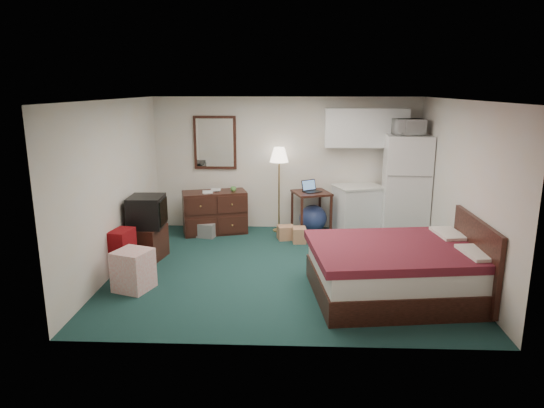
{
  "coord_description": "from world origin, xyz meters",
  "views": [
    {
      "loc": [
        0.1,
        -6.89,
        2.67
      ],
      "look_at": [
        -0.19,
        0.19,
        0.96
      ],
      "focal_mm": 32.0,
      "sensor_mm": 36.0,
      "label": 1
    }
  ],
  "objects_px": {
    "bed": "(397,271)",
    "tv_stand": "(146,242)",
    "suitcase": "(123,252)",
    "desk": "(311,212)",
    "floor_lamp": "(279,190)",
    "fridge": "(406,188)",
    "dresser": "(215,212)",
    "kitchen_counter": "(357,210)"
  },
  "relations": [
    {
      "from": "fridge",
      "to": "tv_stand",
      "type": "xyz_separation_m",
      "value": [
        -4.33,
        -1.25,
        -0.67
      ]
    },
    {
      "from": "bed",
      "to": "desk",
      "type": "bearing_deg",
      "value": 102.65
    },
    {
      "from": "fridge",
      "to": "kitchen_counter",
      "type": "bearing_deg",
      "value": 165.43
    },
    {
      "from": "dresser",
      "to": "tv_stand",
      "type": "relative_size",
      "value": 2.03
    },
    {
      "from": "floor_lamp",
      "to": "suitcase",
      "type": "relative_size",
      "value": 2.41
    },
    {
      "from": "fridge",
      "to": "floor_lamp",
      "type": "bearing_deg",
      "value": 176.03
    },
    {
      "from": "kitchen_counter",
      "to": "fridge",
      "type": "xyz_separation_m",
      "value": [
        0.8,
        -0.28,
        0.49
      ]
    },
    {
      "from": "floor_lamp",
      "to": "tv_stand",
      "type": "bearing_deg",
      "value": -142.22
    },
    {
      "from": "tv_stand",
      "to": "kitchen_counter",
      "type": "bearing_deg",
      "value": 33.65
    },
    {
      "from": "suitcase",
      "to": "tv_stand",
      "type": "bearing_deg",
      "value": 87.33
    },
    {
      "from": "tv_stand",
      "to": "fridge",
      "type": "bearing_deg",
      "value": 26.3
    },
    {
      "from": "fridge",
      "to": "suitcase",
      "type": "relative_size",
      "value": 2.82
    },
    {
      "from": "floor_lamp",
      "to": "fridge",
      "type": "relative_size",
      "value": 0.85
    },
    {
      "from": "dresser",
      "to": "desk",
      "type": "distance_m",
      "value": 1.8
    },
    {
      "from": "desk",
      "to": "kitchen_counter",
      "type": "bearing_deg",
      "value": -15.65
    },
    {
      "from": "kitchen_counter",
      "to": "bed",
      "type": "bearing_deg",
      "value": -106.61
    },
    {
      "from": "tv_stand",
      "to": "suitcase",
      "type": "bearing_deg",
      "value": -92.7
    },
    {
      "from": "desk",
      "to": "suitcase",
      "type": "distance_m",
      "value": 3.55
    },
    {
      "from": "kitchen_counter",
      "to": "bed",
      "type": "height_order",
      "value": "kitchen_counter"
    },
    {
      "from": "bed",
      "to": "suitcase",
      "type": "bearing_deg",
      "value": 163.38
    },
    {
      "from": "floor_lamp",
      "to": "kitchen_counter",
      "type": "relative_size",
      "value": 1.82
    },
    {
      "from": "dresser",
      "to": "tv_stand",
      "type": "xyz_separation_m",
      "value": [
        -0.88,
        -1.44,
        -0.13
      ]
    },
    {
      "from": "desk",
      "to": "dresser",
      "type": "bearing_deg",
      "value": 163.8
    },
    {
      "from": "kitchen_counter",
      "to": "desk",
      "type": "bearing_deg",
      "value": 162.87
    },
    {
      "from": "floor_lamp",
      "to": "suitcase",
      "type": "xyz_separation_m",
      "value": [
        -2.22,
        -2.26,
        -0.47
      ]
    },
    {
      "from": "fridge",
      "to": "bed",
      "type": "bearing_deg",
      "value": -99.39
    },
    {
      "from": "floor_lamp",
      "to": "desk",
      "type": "bearing_deg",
      "value": -10.29
    },
    {
      "from": "dresser",
      "to": "floor_lamp",
      "type": "bearing_deg",
      "value": -8.34
    },
    {
      "from": "bed",
      "to": "tv_stand",
      "type": "distance_m",
      "value": 3.9
    },
    {
      "from": "tv_stand",
      "to": "desk",
      "type": "bearing_deg",
      "value": 39.42
    },
    {
      "from": "kitchen_counter",
      "to": "suitcase",
      "type": "bearing_deg",
      "value": -168.89
    },
    {
      "from": "floor_lamp",
      "to": "kitchen_counter",
      "type": "distance_m",
      "value": 1.51
    },
    {
      "from": "bed",
      "to": "floor_lamp",
      "type": "bearing_deg",
      "value": 111.85
    },
    {
      "from": "desk",
      "to": "fridge",
      "type": "bearing_deg",
      "value": -26.55
    },
    {
      "from": "dresser",
      "to": "fridge",
      "type": "relative_size",
      "value": 0.62
    },
    {
      "from": "desk",
      "to": "bed",
      "type": "bearing_deg",
      "value": -88.22
    },
    {
      "from": "kitchen_counter",
      "to": "bed",
      "type": "relative_size",
      "value": 0.41
    },
    {
      "from": "tv_stand",
      "to": "suitcase",
      "type": "distance_m",
      "value": 0.68
    },
    {
      "from": "suitcase",
      "to": "desk",
      "type": "bearing_deg",
      "value": 47.52
    },
    {
      "from": "fridge",
      "to": "dresser",
      "type": "bearing_deg",
      "value": -178.11
    },
    {
      "from": "desk",
      "to": "tv_stand",
      "type": "distance_m",
      "value": 3.07
    },
    {
      "from": "dresser",
      "to": "floor_lamp",
      "type": "distance_m",
      "value": 1.27
    }
  ]
}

